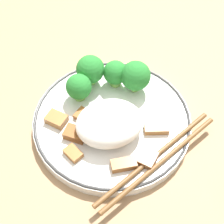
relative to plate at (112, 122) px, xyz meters
The scene contains 16 objects.
ground_plane 0.01m from the plate, ahead, with size 3.00×3.00×0.00m, color #9E7A56.
plate is the anchor object (origin of this frame).
rice_mound 0.04m from the plate, 65.17° to the left, with size 0.11×0.09×0.05m.
broccoli_back_left 0.09m from the plate, 137.03° to the right, with size 0.05×0.05×0.06m.
broccoli_back_center 0.09m from the plate, 110.05° to the right, with size 0.04×0.04×0.05m.
broccoli_back_right 0.10m from the plate, 81.27° to the right, with size 0.05×0.05×0.06m.
broccoli_mid_left 0.08m from the plate, 55.71° to the right, with size 0.04×0.04×0.05m.
meat_near_front 0.02m from the plate, behind, with size 0.03×0.03×0.01m.
meat_near_left 0.09m from the plate, 13.05° to the right, with size 0.04×0.04×0.01m.
meat_near_right 0.08m from the plate, 147.33° to the left, with size 0.04×0.03×0.01m.
meat_near_back 0.07m from the plate, 13.90° to the left, with size 0.04×0.04×0.01m.
meat_on_rice_edge 0.09m from the plate, 85.57° to the left, with size 0.04×0.02×0.01m.
meat_mid_left 0.10m from the plate, 109.12° to the left, with size 0.04×0.04×0.01m.
meat_mid_right 0.05m from the plate, 20.73° to the right, with size 0.04×0.04×0.01m.
meat_far_scatter 0.09m from the plate, 32.89° to the left, with size 0.03×0.03×0.01m.
chopsticks 0.11m from the plate, 115.05° to the left, with size 0.23×0.12×0.01m.
Camera 1 is at (0.10, 0.35, 0.52)m, focal length 60.00 mm.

